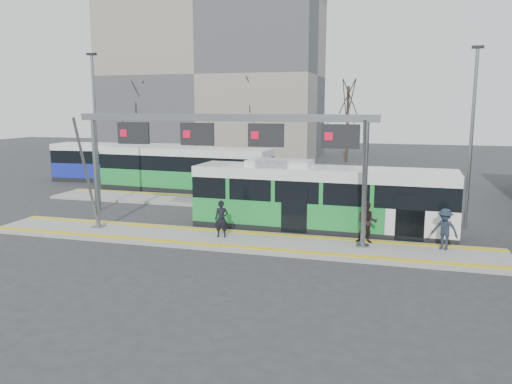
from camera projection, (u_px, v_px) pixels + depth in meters
ground at (230, 242)px, 21.09m from camera, size 120.00×120.00×0.00m
platform_main at (229, 240)px, 21.08m from camera, size 22.00×3.00×0.15m
platform_second at (209, 201)px, 29.74m from camera, size 20.00×3.00×0.15m
tactile_main at (229, 238)px, 21.07m from camera, size 22.00×2.65×0.02m
tactile_second at (216, 196)px, 30.81m from camera, size 20.00×0.35×0.02m
gantry at (223, 139)px, 20.70m from camera, size 13.00×1.68×5.20m
apartment_block at (214, 75)px, 57.42m from camera, size 24.50×12.50×18.40m
hero_bus at (320, 199)px, 22.74m from camera, size 11.79×2.82×3.22m
bg_bus_green at (185, 170)px, 33.49m from camera, size 11.94×3.31×2.95m
bg_bus_blue at (125, 163)px, 37.82m from camera, size 11.11×3.18×2.86m
passenger_a at (222, 219)px, 21.18m from camera, size 0.64×0.49×1.57m
passenger_b at (367, 222)px, 20.26m from camera, size 0.86×0.68×1.73m
passenger_c at (445, 229)px, 19.32m from camera, size 1.20×0.97×1.62m
tree_left at (253, 95)px, 51.10m from camera, size 1.40×1.40×9.01m
tree_mid at (348, 97)px, 50.06m from camera, size 1.40×1.40×8.68m
tree_far at (140, 98)px, 54.33m from camera, size 1.40×1.40×8.68m
lamp_west at (96, 129)px, 26.77m from camera, size 0.50×0.25×8.42m
lamp_east at (472, 134)px, 22.77m from camera, size 0.50×0.25×8.32m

